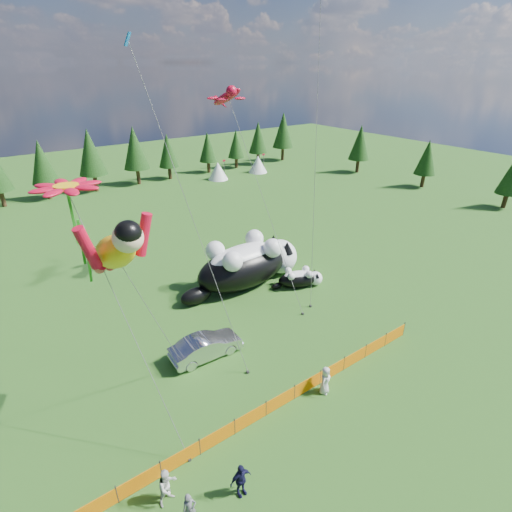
# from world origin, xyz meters

# --- Properties ---
(ground) EXTENTS (160.00, 160.00, 0.00)m
(ground) POSITION_xyz_m (0.00, 0.00, 0.00)
(ground) COLOR #0F3309
(ground) RESTS_ON ground
(safety_fence) EXTENTS (22.06, 0.06, 1.10)m
(safety_fence) POSITION_xyz_m (0.00, -3.00, 0.50)
(safety_fence) COLOR #262626
(safety_fence) RESTS_ON ground
(tree_line) EXTENTS (90.00, 4.00, 8.00)m
(tree_line) POSITION_xyz_m (0.00, 45.00, 4.00)
(tree_line) COLOR black
(tree_line) RESTS_ON ground
(festival_tents) EXTENTS (50.00, 3.20, 2.80)m
(festival_tents) POSITION_xyz_m (11.00, 40.00, 1.40)
(festival_tents) COLOR white
(festival_tents) RESTS_ON ground
(cat_large) EXTENTS (11.49, 4.27, 4.15)m
(cat_large) POSITION_xyz_m (6.46, 9.29, 1.97)
(cat_large) COLOR black
(cat_large) RESTS_ON ground
(cat_small) EXTENTS (4.23, 2.80, 1.61)m
(cat_small) POSITION_xyz_m (9.74, 6.35, 0.77)
(cat_small) COLOR black
(cat_small) RESTS_ON ground
(car) EXTENTS (4.76, 1.82, 1.55)m
(car) POSITION_xyz_m (-1.15, 3.13, 0.77)
(car) COLOR silver
(car) RESTS_ON ground
(spectator_a) EXTENTS (0.64, 0.50, 1.55)m
(spectator_a) POSITION_xyz_m (-6.83, -5.50, 0.78)
(spectator_a) COLOR #59595E
(spectator_a) RESTS_ON ground
(spectator_b) EXTENTS (0.99, 0.70, 1.86)m
(spectator_b) POSITION_xyz_m (-7.18, -4.20, 0.93)
(spectator_b) COLOR beige
(spectator_b) RESTS_ON ground
(spectator_c) EXTENTS (1.06, 0.57, 1.78)m
(spectator_c) POSITION_xyz_m (-4.49, -5.77, 0.89)
(spectator_c) COLOR #151438
(spectator_c) RESTS_ON ground
(spectator_e) EXTENTS (1.02, 0.88, 1.77)m
(spectator_e) POSITION_xyz_m (2.77, -3.60, 0.88)
(spectator_e) COLOR beige
(spectator_e) RESTS_ON ground
(superhero_kite) EXTENTS (5.90, 5.09, 12.55)m
(superhero_kite) POSITION_xyz_m (-6.46, 0.57, 9.94)
(superhero_kite) COLOR yellow
(superhero_kite) RESTS_ON ground
(gecko_kite) EXTENTS (2.78, 12.70, 17.64)m
(gecko_kite) POSITION_xyz_m (7.09, 12.93, 14.72)
(gecko_kite) COLOR #BA0926
(gecko_kite) RESTS_ON ground
(flower_kite) EXTENTS (3.70, 7.63, 13.65)m
(flower_kite) POSITION_xyz_m (-7.40, 2.74, 12.23)
(flower_kite) COLOR #BA0926
(flower_kite) RESTS_ON ground
(diamond_kite_a) EXTENTS (3.05, 6.77, 19.33)m
(diamond_kite_a) POSITION_xyz_m (-2.36, 6.07, 16.83)
(diamond_kite_a) COLOR #0B63B2
(diamond_kite_a) RESTS_ON ground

